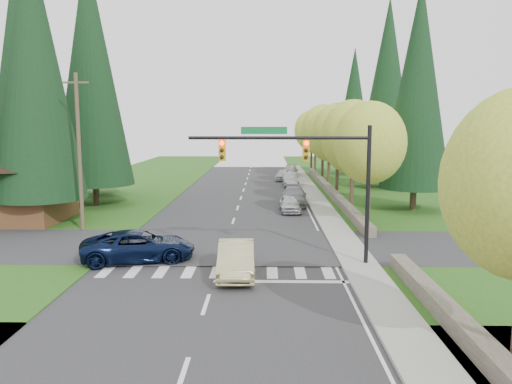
{
  "coord_description": "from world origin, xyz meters",
  "views": [
    {
      "loc": [
        2.26,
        -19.31,
        6.88
      ],
      "look_at": [
        1.71,
        10.3,
        2.8
      ],
      "focal_mm": 35.0,
      "sensor_mm": 36.0,
      "label": 1
    }
  ],
  "objects_px": {
    "parked_car_d": "(283,175)",
    "parked_car_a": "(290,204)",
    "sedan_champagne": "(236,259)",
    "parked_car_b": "(294,196)",
    "parked_car_c": "(291,179)",
    "parked_car_e": "(291,171)",
    "suv_navy": "(139,246)"
  },
  "relations": [
    {
      "from": "parked_car_a",
      "to": "parked_car_c",
      "type": "height_order",
      "value": "parked_car_c"
    },
    {
      "from": "parked_car_a",
      "to": "parked_car_b",
      "type": "height_order",
      "value": "parked_car_b"
    },
    {
      "from": "parked_car_a",
      "to": "suv_navy",
      "type": "bearing_deg",
      "value": -122.03
    },
    {
      "from": "parked_car_c",
      "to": "parked_car_b",
      "type": "bearing_deg",
      "value": -92.25
    },
    {
      "from": "parked_car_e",
      "to": "parked_car_b",
      "type": "bearing_deg",
      "value": -88.32
    },
    {
      "from": "sedan_champagne",
      "to": "parked_car_b",
      "type": "relative_size",
      "value": 0.89
    },
    {
      "from": "parked_car_a",
      "to": "parked_car_e",
      "type": "xyz_separation_m",
      "value": [
        1.4,
        26.86,
        0.03
      ]
    },
    {
      "from": "suv_navy",
      "to": "parked_car_e",
      "type": "relative_size",
      "value": 1.18
    },
    {
      "from": "sedan_champagne",
      "to": "parked_car_c",
      "type": "xyz_separation_m",
      "value": [
        4.11,
        32.57,
        0.0
      ]
    },
    {
      "from": "suv_navy",
      "to": "parked_car_e",
      "type": "distance_m",
      "value": 42.18
    },
    {
      "from": "sedan_champagne",
      "to": "parked_car_b",
      "type": "height_order",
      "value": "sedan_champagne"
    },
    {
      "from": "suv_navy",
      "to": "parked_car_b",
      "type": "bearing_deg",
      "value": -39.32
    },
    {
      "from": "sedan_champagne",
      "to": "parked_car_d",
      "type": "distance_m",
      "value": 38.31
    },
    {
      "from": "parked_car_c",
      "to": "parked_car_e",
      "type": "relative_size",
      "value": 0.98
    },
    {
      "from": "sedan_champagne",
      "to": "parked_car_d",
      "type": "xyz_separation_m",
      "value": [
        3.45,
        38.15,
        -0.08
      ]
    },
    {
      "from": "parked_car_a",
      "to": "parked_car_b",
      "type": "relative_size",
      "value": 0.74
    },
    {
      "from": "parked_car_b",
      "to": "parked_car_d",
      "type": "bearing_deg",
      "value": 94.03
    },
    {
      "from": "parked_car_c",
      "to": "parked_car_d",
      "type": "xyz_separation_m",
      "value": [
        -0.66,
        5.59,
        -0.09
      ]
    },
    {
      "from": "parked_car_b",
      "to": "parked_car_e",
      "type": "height_order",
      "value": "parked_car_b"
    },
    {
      "from": "parked_car_c",
      "to": "parked_car_e",
      "type": "bearing_deg",
      "value": 86.32
    },
    {
      "from": "suv_navy",
      "to": "parked_car_a",
      "type": "xyz_separation_m",
      "value": [
        8.3,
        14.18,
        -0.13
      ]
    },
    {
      "from": "suv_navy",
      "to": "parked_car_c",
      "type": "xyz_separation_m",
      "value": [
        9.15,
        30.29,
        -0.01
      ]
    },
    {
      "from": "parked_car_d",
      "to": "parked_car_a",
      "type": "bearing_deg",
      "value": -83.23
    },
    {
      "from": "parked_car_d",
      "to": "parked_car_e",
      "type": "height_order",
      "value": "parked_car_e"
    },
    {
      "from": "parked_car_b",
      "to": "parked_car_d",
      "type": "height_order",
      "value": "parked_car_b"
    },
    {
      "from": "parked_car_b",
      "to": "parked_car_c",
      "type": "xyz_separation_m",
      "value": [
        0.32,
        12.62,
        0.01
      ]
    },
    {
      "from": "sedan_champagne",
      "to": "parked_car_a",
      "type": "distance_m",
      "value": 16.78
    },
    {
      "from": "parked_car_a",
      "to": "parked_car_d",
      "type": "bearing_deg",
      "value": 87.77
    },
    {
      "from": "parked_car_b",
      "to": "suv_navy",
      "type": "bearing_deg",
      "value": -113.58
    },
    {
      "from": "parked_car_d",
      "to": "suv_navy",
      "type": "bearing_deg",
      "value": -96.03
    },
    {
      "from": "parked_car_b",
      "to": "parked_car_e",
      "type": "distance_m",
      "value": 23.4
    },
    {
      "from": "parked_car_c",
      "to": "parked_car_e",
      "type": "xyz_separation_m",
      "value": [
        0.54,
        10.76,
        -0.08
      ]
    }
  ]
}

